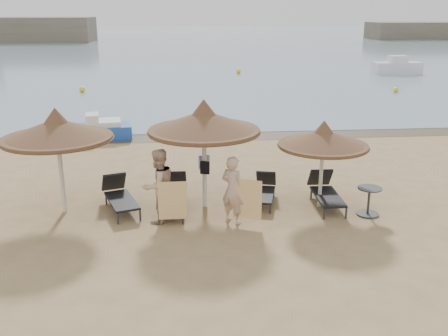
# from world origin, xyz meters

# --- Properties ---
(ground) EXTENTS (160.00, 160.00, 0.00)m
(ground) POSITION_xyz_m (0.00, 0.00, 0.00)
(ground) COLOR tan
(ground) RESTS_ON ground
(sea) EXTENTS (200.00, 140.00, 0.03)m
(sea) POSITION_xyz_m (0.00, 80.00, 0.01)
(sea) COLOR gray
(sea) RESTS_ON ground
(wet_sand_strip) EXTENTS (200.00, 1.60, 0.01)m
(wet_sand_strip) POSITION_xyz_m (0.00, 9.40, 0.00)
(wet_sand_strip) COLOR #4F3F27
(wet_sand_strip) RESTS_ON ground
(far_shore) EXTENTS (150.00, 54.80, 12.00)m
(far_shore) POSITION_xyz_m (-25.10, 77.82, 2.91)
(far_shore) COLOR #706551
(far_shore) RESTS_ON ground
(palapa_left) EXTENTS (2.95, 2.95, 2.92)m
(palapa_left) POSITION_xyz_m (-4.06, 1.31, 2.33)
(palapa_left) COLOR beige
(palapa_left) RESTS_ON ground
(palapa_center) EXTENTS (3.10, 3.10, 3.08)m
(palapa_center) POSITION_xyz_m (-0.17, 1.34, 2.45)
(palapa_center) COLOR beige
(palapa_center) RESTS_ON ground
(palapa_right) EXTENTS (2.52, 2.52, 2.49)m
(palapa_right) POSITION_xyz_m (3.08, 1.05, 1.99)
(palapa_right) COLOR beige
(palapa_right) RESTS_ON ground
(lounger_far_left) EXTENTS (1.25, 2.08, 0.89)m
(lounger_far_left) POSITION_xyz_m (-2.56, 1.40, 0.40)
(lounger_far_left) COLOR #333335
(lounger_far_left) RESTS_ON ground
(lounger_near_left) EXTENTS (0.80, 2.11, 0.93)m
(lounger_near_left) POSITION_xyz_m (-1.05, 1.28, 0.42)
(lounger_near_left) COLOR #333335
(lounger_near_left) RESTS_ON ground
(lounger_near_right) EXTENTS (1.00, 1.82, 0.77)m
(lounger_near_right) POSITION_xyz_m (1.58, 1.58, 0.35)
(lounger_near_right) COLOR #333335
(lounger_near_right) RESTS_ON ground
(lounger_far_right) EXTENTS (0.73, 2.02, 0.89)m
(lounger_far_right) POSITION_xyz_m (3.28, 1.18, 0.40)
(lounger_far_right) COLOR #333335
(lounger_far_right) RESTS_ON ground
(side_table) EXTENTS (0.65, 0.65, 0.78)m
(side_table) POSITION_xyz_m (4.23, 0.31, 0.37)
(side_table) COLOR #333335
(side_table) RESTS_ON ground
(person_left) EXTENTS (1.25, 1.19, 2.30)m
(person_left) POSITION_xyz_m (-1.41, 0.40, 1.15)
(person_left) COLOR tan
(person_left) RESTS_ON ground
(person_right) EXTENTS (1.15, 1.11, 2.11)m
(person_right) POSITION_xyz_m (0.49, 0.15, 1.05)
(person_right) COLOR tan
(person_right) RESTS_ON ground
(towel_left) EXTENTS (0.73, 0.03, 1.03)m
(towel_left) POSITION_xyz_m (-1.06, 0.05, 0.71)
(towel_left) COLOR orange
(towel_left) RESTS_ON ground
(towel_right) EXTENTS (0.70, 0.33, 1.06)m
(towel_right) POSITION_xyz_m (0.84, -0.10, 0.73)
(towel_right) COLOR orange
(towel_right) RESTS_ON ground
(bag_patterned) EXTENTS (0.32, 0.18, 0.38)m
(bag_patterned) POSITION_xyz_m (-0.17, 1.52, 1.25)
(bag_patterned) COLOR white
(bag_patterned) RESTS_ON ground
(bag_dark) EXTENTS (0.27, 0.16, 0.36)m
(bag_dark) POSITION_xyz_m (-0.17, 1.18, 1.21)
(bag_dark) COLOR black
(bag_dark) RESTS_ON ground
(pedal_boat) EXTENTS (2.52, 1.70, 1.10)m
(pedal_boat) POSITION_xyz_m (-4.13, 9.56, 0.41)
(pedal_boat) COLOR #1E4EB1
(pedal_boat) RESTS_ON ground
(buoy_left) EXTENTS (0.39, 0.39, 0.39)m
(buoy_left) POSITION_xyz_m (-7.23, 22.34, 0.20)
(buoy_left) COLOR yellow
(buoy_left) RESTS_ON ground
(buoy_mid) EXTENTS (0.41, 0.41, 0.41)m
(buoy_mid) POSITION_xyz_m (4.47, 31.53, 0.20)
(buoy_mid) COLOR yellow
(buoy_mid) RESTS_ON ground
(buoy_right) EXTENTS (0.35, 0.35, 0.35)m
(buoy_right) POSITION_xyz_m (13.75, 20.38, 0.18)
(buoy_right) COLOR yellow
(buoy_right) RESTS_ON ground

